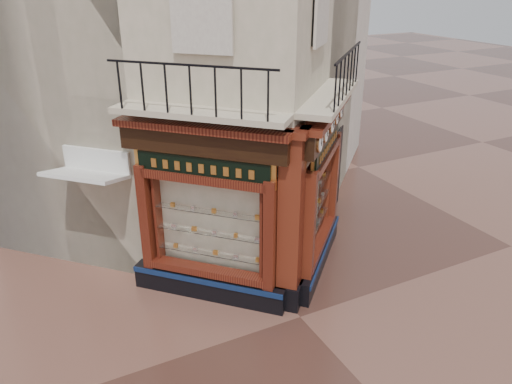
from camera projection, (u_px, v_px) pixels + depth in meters
ground at (300, 317)px, 10.47m from camera, size 80.00×80.00×0.00m
neighbour_left at (76, 15)px, 14.27m from camera, size 11.31×11.31×11.00m
neighbour_right at (233, 10)px, 16.31m from camera, size 11.31×11.31×11.00m
shopfront_left at (206, 217)px, 10.37m from camera, size 2.86×2.86×3.98m
shopfront_right at (320, 192)px, 11.53m from camera, size 2.86×2.86×3.98m
corner_pilaster at (291, 225)px, 10.09m from camera, size 0.85×0.85×3.98m
balcony at (269, 104)px, 9.98m from camera, size 5.94×2.97×1.03m
clock_a at (320, 142)px, 9.64m from camera, size 0.32×0.32×0.40m
clock_b at (325, 134)px, 10.15m from camera, size 0.30×0.30×0.37m
clock_c at (332, 125)px, 10.75m from camera, size 0.31×0.31×0.38m
clock_d at (336, 118)px, 11.26m from camera, size 0.25×0.25×0.31m
clock_e at (341, 111)px, 11.78m from camera, size 0.27×0.27×0.33m
awning at (101, 281)px, 11.71m from camera, size 1.86×1.86×0.29m
signboard_left at (203, 167)px, 9.85m from camera, size 2.19×2.19×0.59m
signboard_right at (326, 146)px, 11.05m from camera, size 1.93×1.93×0.51m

